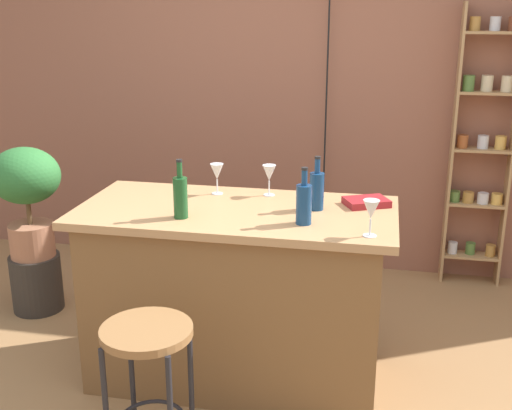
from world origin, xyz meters
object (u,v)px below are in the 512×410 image
Objects in this scene: bar_stool at (148,361)px; cookbook at (366,202)px; bottle_olive_oil at (317,190)px; wine_glass_right at (217,173)px; spice_shelf at (482,146)px; plant_stool at (37,282)px; wine_glass_center at (371,211)px; wine_glass_left at (269,174)px; bottle_sauce_amber at (180,196)px; potted_plant at (26,190)px; bottle_vinegar at (304,203)px.

cookbook reaches higher than bar_stool.
bottle_olive_oil is 0.57m from wine_glass_right.
plant_stool is (-2.78, -1.02, -0.80)m from spice_shelf.
spice_shelf is at bearing 56.49° from bottle_olive_oil.
bar_stool is at bearing -150.60° from wine_glass_center.
wine_glass_left is (-1.23, -1.25, 0.06)m from spice_shelf.
cookbook is (0.83, 0.93, 0.45)m from bar_stool.
bar_stool is at bearing -107.46° from wine_glass_left.
spice_shelf is 1.97m from wine_glass_right.
plant_stool is at bearing 168.61° from wine_glass_right.
bottle_sauce_amber reaches higher than wine_glass_right.
spice_shelf reaches higher than wine_glass_center.
potted_plant is 1.59m from wine_glass_left.
wine_glass_right is 0.79m from cookbook.
spice_shelf is 2.97m from potted_plant.
spice_shelf is 6.77× the size of bottle_sauce_amber.
spice_shelf reaches higher than bottle_sauce_amber.
spice_shelf is at bearing 20.10° from potted_plant.
bottle_sauce_amber is 0.56m from wine_glass_left.
bottle_vinegar reaches higher than potted_plant.
bar_stool is at bearing -125.76° from bottle_olive_oil.
bottle_vinegar is at bearing 46.78° from bar_stool.
wine_glass_center reaches higher than bar_stool.
bottle_sauce_amber is 0.42m from wine_glass_right.
bottle_sauce_amber is 0.89m from wine_glass_center.
wine_glass_center is at bearing -111.55° from cookbook.
potted_plant is (-2.78, -1.02, -0.18)m from spice_shelf.
bottle_olive_oil and bottle_vinegar have the same top height.
wine_glass_left is 0.76m from wine_glass_center.
bar_stool is at bearing -133.22° from bottle_vinegar.
cookbook is (2.07, -0.31, 0.14)m from potted_plant.
potted_plant is 1.33m from wine_glass_right.
cookbook is at bearing -3.61° from wine_glass_right.
bottle_sauce_amber is at bearing -29.07° from potted_plant.
bottle_olive_oil is (-0.95, -1.44, 0.05)m from spice_shelf.
wine_glass_left reaches higher than cookbook.
wine_glass_right is at bearing 150.81° from cookbook.
potted_plant is at bearing 167.00° from bottle_olive_oil.
cookbook is (0.79, -0.05, -0.10)m from wine_glass_right.
bottle_olive_oil is 0.23m from bottle_vinegar.
spice_shelf is 1.73m from bottle_olive_oil.
spice_shelf reaches higher than wine_glass_right.
bar_stool is 0.78m from bottle_sauce_amber.
bottle_olive_oil is (1.83, -0.42, 0.84)m from plant_stool.
bottle_sauce_amber is (1.22, -0.68, 0.85)m from plant_stool.
plant_stool is 1.30× the size of bottle_sauce_amber.
wine_glass_left is (0.32, 1.01, 0.55)m from bar_stool.
bar_stool is at bearing -157.19° from cookbook.
plant_stool is 0.52× the size of potted_plant.
wine_glass_right is (1.28, -0.26, 0.24)m from potted_plant.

